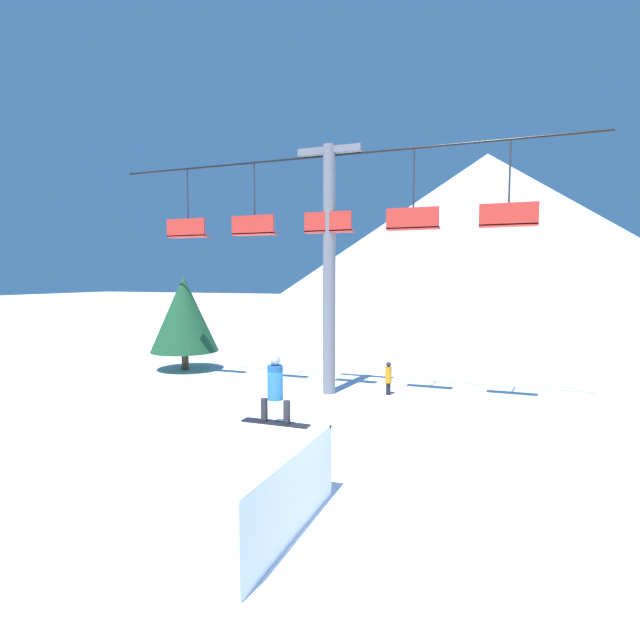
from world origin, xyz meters
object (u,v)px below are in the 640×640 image
Objects in this scene: snow_ramp at (223,485)px; pine_tree_near at (184,314)px; distant_skier at (388,377)px; snowboarder at (275,390)px.

pine_tree_near reaches higher than snow_ramp.
pine_tree_near is at bearing 171.19° from distant_skier.
snow_ramp is 2.96× the size of distant_skier.
distant_skier is at bearing 88.84° from snowboarder.
snowboarder is at bearing -47.14° from pine_tree_near.
pine_tree_near reaches higher than snowboarder.
distant_skier is at bearing 87.24° from snow_ramp.
snowboarder reaches higher than distant_skier.
pine_tree_near is (-9.96, 10.73, 0.51)m from snowboarder.
snow_ramp reaches higher than distant_skier.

